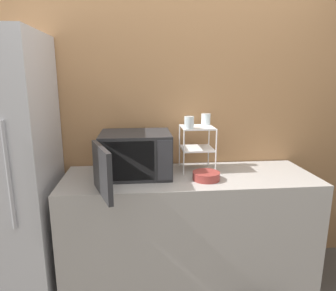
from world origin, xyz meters
TOP-DOWN VIEW (x-y plane):
  - wall_back at (0.00, 0.68)m, footprint 8.00×0.06m
  - counter at (0.00, 0.32)m, footprint 1.87×0.64m
  - microwave at (-0.41, 0.35)m, footprint 0.54×0.79m
  - dish_rack at (0.08, 0.45)m, footprint 0.25×0.25m
  - glass_front_left at (-0.00, 0.37)m, footprint 0.07×0.07m
  - glass_back_right at (0.16, 0.53)m, footprint 0.07×0.07m
  - bowl at (0.10, 0.21)m, footprint 0.20×0.20m

SIDE VIEW (x-z plane):
  - counter at x=0.00m, z-range 0.00..0.90m
  - bowl at x=0.10m, z-range 0.90..0.96m
  - microwave at x=-0.41m, z-range 0.90..1.23m
  - dish_rack at x=0.08m, z-range 0.98..1.33m
  - glass_front_left at x=0.00m, z-range 1.25..1.34m
  - glass_back_right at x=0.16m, z-range 1.25..1.34m
  - wall_back at x=0.00m, z-range 0.00..2.60m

